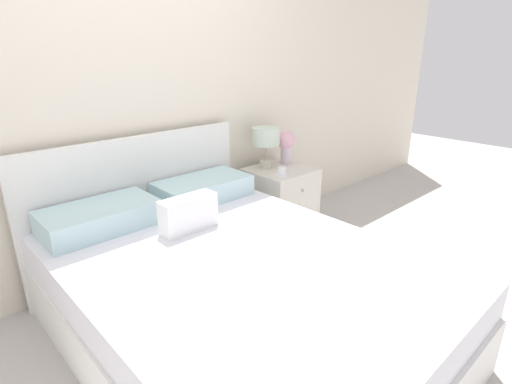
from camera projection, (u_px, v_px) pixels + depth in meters
name	position (u px, v px, depth m)	size (l,w,h in m)	color
ground_plane	(146.00, 266.00, 2.90)	(12.00, 12.00, 0.00)	#BCB7B2
wall_back	(121.00, 81.00, 2.51)	(8.00, 0.06, 2.60)	silver
bed	(229.00, 289.00, 2.15)	(1.55, 2.08, 0.96)	white
nightstand	(280.00, 201.00, 3.36)	(0.49, 0.50, 0.56)	silver
table_lamp	(266.00, 139.00, 3.21)	(0.22, 0.22, 0.33)	beige
flower_vase	(286.00, 144.00, 3.37)	(0.15, 0.15, 0.28)	silver
teacup	(282.00, 172.00, 3.09)	(0.11, 0.11, 0.07)	white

